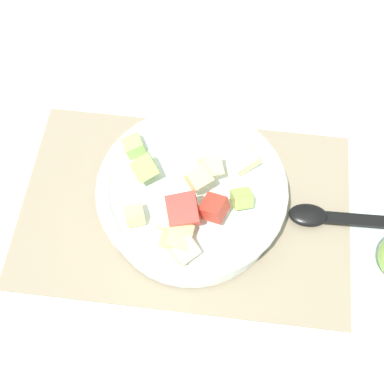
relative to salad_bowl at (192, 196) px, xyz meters
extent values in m
plane|color=silver|center=(-0.01, 0.00, -0.05)|extent=(2.40, 2.40, 0.00)
cube|color=gray|center=(-0.01, 0.00, -0.04)|extent=(0.48, 0.31, 0.01)
cylinder|color=white|center=(0.00, 0.00, -0.01)|extent=(0.24, 0.24, 0.06)
torus|color=white|center=(0.00, 0.00, 0.02)|extent=(0.26, 0.26, 0.02)
cube|color=#E5D684|center=(-0.07, -0.06, 0.04)|extent=(0.03, 0.03, 0.02)
cube|color=#E5D684|center=(-0.01, -0.08, 0.04)|extent=(0.04, 0.04, 0.04)
cube|color=beige|center=(0.02, 0.02, 0.05)|extent=(0.04, 0.04, 0.04)
cube|color=#8CB74C|center=(-0.06, 0.01, 0.05)|extent=(0.04, 0.05, 0.04)
cube|color=beige|center=(0.07, 0.04, 0.04)|extent=(0.05, 0.05, 0.04)
cube|color=#BC3828|center=(0.03, -0.04, 0.05)|extent=(0.04, 0.04, 0.03)
cube|color=red|center=(0.00, -0.05, 0.05)|extent=(0.05, 0.05, 0.04)
cube|color=#9EC656|center=(0.07, -0.02, 0.04)|extent=(0.03, 0.04, 0.03)
cube|color=beige|center=(0.00, -0.09, 0.03)|extent=(0.04, 0.04, 0.03)
cube|color=beige|center=(-0.02, -0.06, 0.04)|extent=(0.04, 0.04, 0.03)
cube|color=#A3CC6B|center=(-0.09, 0.05, 0.03)|extent=(0.04, 0.03, 0.04)
cube|color=#E5D684|center=(0.01, 0.00, 0.06)|extent=(0.04, 0.04, 0.03)
ellipsoid|color=black|center=(0.17, 0.01, -0.03)|extent=(0.06, 0.04, 0.01)
cube|color=black|center=(0.26, 0.01, -0.04)|extent=(0.14, 0.02, 0.01)
camera|label=1|loc=(0.04, -0.35, 0.66)|focal=50.50mm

